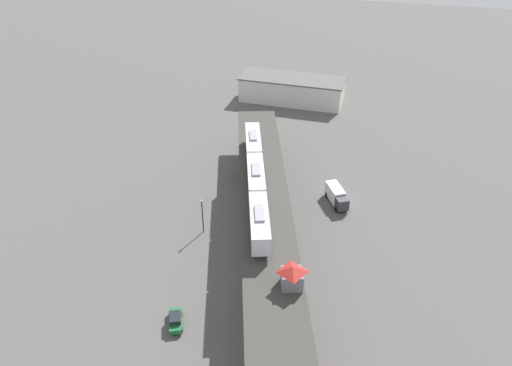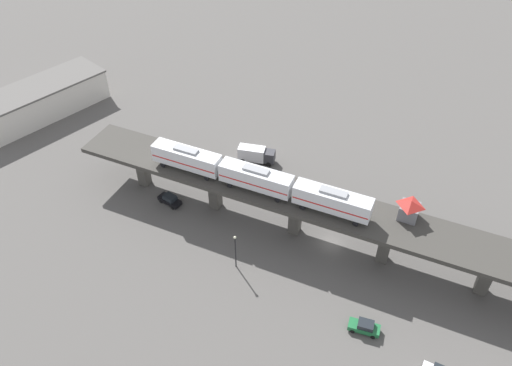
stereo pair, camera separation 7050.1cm
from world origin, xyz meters
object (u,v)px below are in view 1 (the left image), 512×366
(street_lamp, at_px, (202,213))
(warehouse_building, at_px, (292,89))
(street_car_black, at_px, (246,176))
(signal_hut, at_px, (292,276))
(delivery_truck, at_px, (337,196))
(subway_train, at_px, (256,178))
(street_car_green, at_px, (175,320))

(street_lamp, bearing_deg, warehouse_building, 86.37)
(street_car_black, distance_m, warehouse_building, 43.51)
(signal_hut, relative_size, delivery_truck, 0.54)
(subway_train, height_order, street_lamp, subway_train)
(subway_train, height_order, delivery_truck, subway_train)
(subway_train, distance_m, warehouse_building, 59.27)
(subway_train, height_order, street_car_black, subway_train)
(street_car_black, xyz_separation_m, street_car_green, (0.64, -40.18, 0.00))
(signal_hut, height_order, street_lamp, signal_hut)
(delivery_truck, xyz_separation_m, warehouse_building, (-18.12, 47.08, 1.65))
(street_lamp, bearing_deg, street_car_black, 81.64)
(delivery_truck, relative_size, warehouse_building, 0.26)
(street_car_black, height_order, street_lamp, street_lamp)
(subway_train, xyz_separation_m, warehouse_building, (-4.92, 58.62, -7.31))
(street_car_black, bearing_deg, subway_train, -68.07)
(street_car_black, height_order, delivery_truck, delivery_truck)
(street_car_black, distance_m, street_car_green, 40.19)
(signal_hut, bearing_deg, street_car_green, -167.32)
(street_car_black, bearing_deg, warehouse_building, 88.43)
(warehouse_building, bearing_deg, delivery_truck, -68.95)
(street_lamp, bearing_deg, delivery_truck, 34.35)
(street_car_black, bearing_deg, delivery_truck, -10.71)
(signal_hut, distance_m, street_car_green, 18.70)
(street_car_black, height_order, street_car_green, same)
(signal_hut, distance_m, delivery_truck, 34.05)
(warehouse_building, bearing_deg, signal_hut, -79.10)
(street_car_green, height_order, street_lamp, street_lamp)
(subway_train, bearing_deg, delivery_truck, 41.16)
(signal_hut, height_order, warehouse_building, signal_hut)
(signal_hut, bearing_deg, street_lamp, 137.32)
(street_lamp, distance_m, warehouse_building, 62.29)
(street_car_black, relative_size, street_lamp, 0.65)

